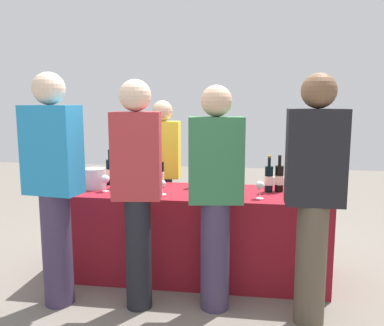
# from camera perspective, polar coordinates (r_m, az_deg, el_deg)

# --- Properties ---
(ground_plane) EXTENTS (12.00, 12.00, 0.00)m
(ground_plane) POSITION_cam_1_polar(r_m,az_deg,el_deg) (3.75, 0.00, -15.53)
(ground_plane) COLOR slate
(tasting_table) EXTENTS (2.29, 0.72, 0.77)m
(tasting_table) POSITION_cam_1_polar(r_m,az_deg,el_deg) (3.61, 0.00, -9.98)
(tasting_table) COLOR maroon
(tasting_table) RESTS_ON ground_plane
(wine_bottle_0) EXTENTS (0.07, 0.07, 0.33)m
(wine_bottle_0) POSITION_cam_1_polar(r_m,az_deg,el_deg) (3.85, -11.64, -1.23)
(wine_bottle_0) COLOR black
(wine_bottle_0) RESTS_ON tasting_table
(wine_bottle_1) EXTENTS (0.07, 0.07, 0.33)m
(wine_bottle_1) POSITION_cam_1_polar(r_m,az_deg,el_deg) (3.71, -10.09, -1.57)
(wine_bottle_1) COLOR black
(wine_bottle_1) RESTS_ON tasting_table
(wine_bottle_2) EXTENTS (0.07, 0.07, 0.33)m
(wine_bottle_2) POSITION_cam_1_polar(r_m,az_deg,el_deg) (3.67, -4.53, -1.58)
(wine_bottle_2) COLOR black
(wine_bottle_2) RESTS_ON tasting_table
(wine_bottle_3) EXTENTS (0.07, 0.07, 0.32)m
(wine_bottle_3) POSITION_cam_1_polar(r_m,az_deg,el_deg) (3.65, 0.69, -1.63)
(wine_bottle_3) COLOR black
(wine_bottle_3) RESTS_ON tasting_table
(wine_bottle_4) EXTENTS (0.07, 0.07, 0.32)m
(wine_bottle_4) POSITION_cam_1_polar(r_m,az_deg,el_deg) (3.52, 10.90, -2.21)
(wine_bottle_4) COLOR black
(wine_bottle_4) RESTS_ON tasting_table
(wine_bottle_5) EXTENTS (0.07, 0.07, 0.32)m
(wine_bottle_5) POSITION_cam_1_polar(r_m,az_deg,el_deg) (3.55, 12.32, -2.14)
(wine_bottle_5) COLOR black
(wine_bottle_5) RESTS_ON tasting_table
(wine_bottle_6) EXTENTS (0.08, 0.08, 0.29)m
(wine_bottle_6) POSITION_cam_1_polar(r_m,az_deg,el_deg) (3.57, 14.80, -2.39)
(wine_bottle_6) COLOR black
(wine_bottle_6) RESTS_ON tasting_table
(wine_glass_0) EXTENTS (0.08, 0.08, 0.15)m
(wine_glass_0) POSITION_cam_1_polar(r_m,az_deg,el_deg) (3.56, -12.27, -2.31)
(wine_glass_0) COLOR silver
(wine_glass_0) RESTS_ON tasting_table
(wine_glass_1) EXTENTS (0.07, 0.07, 0.13)m
(wine_glass_1) POSITION_cam_1_polar(r_m,az_deg,el_deg) (3.37, -4.27, -3.05)
(wine_glass_1) COLOR silver
(wine_glass_1) RESTS_ON tasting_table
(wine_glass_2) EXTENTS (0.06, 0.06, 0.13)m
(wine_glass_2) POSITION_cam_1_polar(r_m,az_deg,el_deg) (3.37, 3.51, -2.94)
(wine_glass_2) COLOR silver
(wine_glass_2) RESTS_ON tasting_table
(wine_glass_3) EXTENTS (0.08, 0.08, 0.15)m
(wine_glass_3) POSITION_cam_1_polar(r_m,az_deg,el_deg) (3.26, 9.68, -3.27)
(wine_glass_3) COLOR silver
(wine_glass_3) RESTS_ON tasting_table
(ice_bucket) EXTENTS (0.19, 0.19, 0.18)m
(ice_bucket) POSITION_cam_1_polar(r_m,az_deg,el_deg) (3.71, -13.66, -2.16)
(ice_bucket) COLOR silver
(ice_bucket) RESTS_ON tasting_table
(server_pouring) EXTENTS (0.35, 0.21, 1.56)m
(server_pouring) POSITION_cam_1_polar(r_m,az_deg,el_deg) (4.12, -4.17, -0.90)
(server_pouring) COLOR black
(server_pouring) RESTS_ON ground_plane
(guest_0) EXTENTS (0.43, 0.27, 1.75)m
(guest_0) POSITION_cam_1_polar(r_m,az_deg,el_deg) (3.13, -19.13, -2.49)
(guest_0) COLOR #3F3351
(guest_0) RESTS_ON ground_plane
(guest_1) EXTENTS (0.37, 0.23, 1.70)m
(guest_1) POSITION_cam_1_polar(r_m,az_deg,el_deg) (2.93, -7.86, -3.04)
(guest_1) COLOR black
(guest_1) RESTS_ON ground_plane
(guest_2) EXTENTS (0.42, 0.27, 1.66)m
(guest_2) POSITION_cam_1_polar(r_m,az_deg,el_deg) (2.91, 3.38, -3.96)
(guest_2) COLOR #3F3351
(guest_2) RESTS_ON ground_plane
(guest_3) EXTENTS (0.38, 0.23, 1.73)m
(guest_3) POSITION_cam_1_polar(r_m,az_deg,el_deg) (2.81, 17.03, -3.77)
(guest_3) COLOR brown
(guest_3) RESTS_ON ground_plane
(menu_board) EXTENTS (0.60, 0.10, 0.76)m
(menu_board) POSITION_cam_1_polar(r_m,az_deg,el_deg) (4.43, 14.37, -6.77)
(menu_board) COLOR white
(menu_board) RESTS_ON ground_plane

